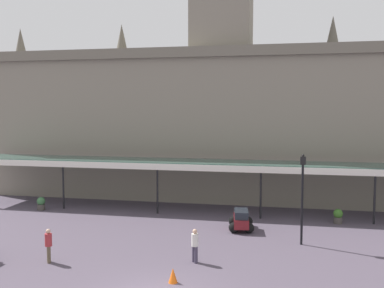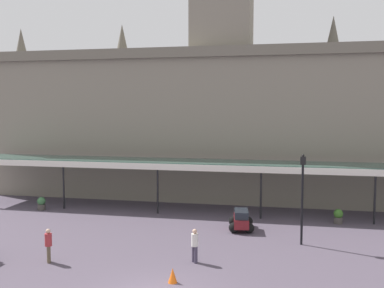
{
  "view_description": "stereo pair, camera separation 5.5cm",
  "coord_description": "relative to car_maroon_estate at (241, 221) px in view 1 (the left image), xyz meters",
  "views": [
    {
      "loc": [
        4.9,
        -16.15,
        7.55
      ],
      "look_at": [
        0.0,
        7.94,
        5.51
      ],
      "focal_mm": 40.79,
      "sensor_mm": 36.0,
      "label": 1
    },
    {
      "loc": [
        4.95,
        -16.14,
        7.55
      ],
      "look_at": [
        0.0,
        7.94,
        5.51
      ],
      "focal_mm": 40.79,
      "sensor_mm": 36.0,
      "label": 2
    }
  ],
  "objects": [
    {
      "name": "planter_forecourt_centre",
      "position": [
        -15.0,
        2.31,
        -0.07
      ],
      "size": [
        0.6,
        0.6,
        0.96
      ],
      "color": "#47423D",
      "rests_on": "ground"
    },
    {
      "name": "pedestrian_near_entrance",
      "position": [
        -1.7,
        -6.24,
        0.34
      ],
      "size": [
        0.34,
        0.34,
        1.67
      ],
      "color": "#3F384C",
      "rests_on": "ground"
    },
    {
      "name": "pedestrian_crossing_forecourt",
      "position": [
        -8.71,
        -7.65,
        0.34
      ],
      "size": [
        0.34,
        0.35,
        1.67
      ],
      "color": "brown",
      "rests_on": "ground"
    },
    {
      "name": "planter_by_canopy",
      "position": [
        6.09,
        2.71,
        -0.07
      ],
      "size": [
        0.6,
        0.6,
        0.96
      ],
      "color": "#47423D",
      "rests_on": "ground"
    },
    {
      "name": "victorian_lamppost",
      "position": [
        3.54,
        -2.29,
        2.56
      ],
      "size": [
        0.3,
        0.3,
        5.04
      ],
      "color": "black",
      "rests_on": "ground"
    },
    {
      "name": "car_maroon_estate",
      "position": [
        0.0,
        0.0,
        0.0
      ],
      "size": [
        1.72,
        2.34,
        1.27
      ],
      "color": "maroon",
      "rests_on": "ground"
    },
    {
      "name": "traffic_cone",
      "position": [
        -2.15,
        -8.85,
        -0.24
      ],
      "size": [
        0.4,
        0.4,
        0.65
      ],
      "primitive_type": "cone",
      "color": "orange",
      "rests_on": "ground"
    },
    {
      "name": "station_building",
      "position": [
        -2.6,
        10.12,
        6.33
      ],
      "size": [
        39.36,
        7.21,
        22.1
      ],
      "color": "gray",
      "rests_on": "ground"
    },
    {
      "name": "entrance_canopy",
      "position": [
        -2.6,
        4.3,
        2.97
      ],
      "size": [
        36.67,
        3.26,
        3.67
      ],
      "color": "#38564C",
      "rests_on": "ground"
    }
  ]
}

